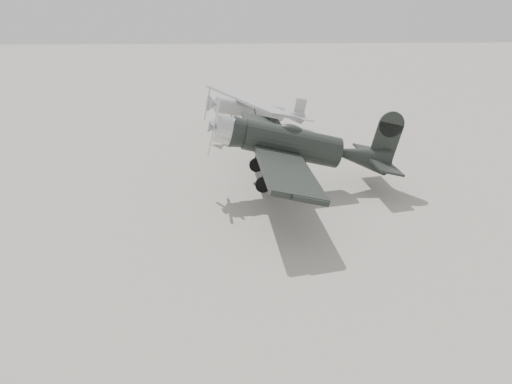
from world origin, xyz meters
TOP-DOWN VIEW (x-y plane):
  - ground at (0.00, 0.00)m, footprint 160.00×160.00m
  - lowwing_monoplane at (2.14, 5.66)m, footprint 8.86×12.36m
  - highwing_monoplane at (0.43, 15.76)m, footprint 7.47×9.88m

SIDE VIEW (x-z plane):
  - ground at x=0.00m, z-range 0.00..0.00m
  - highwing_monoplane at x=0.43m, z-range 0.36..3.23m
  - lowwing_monoplane at x=2.14m, z-range 0.12..4.11m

